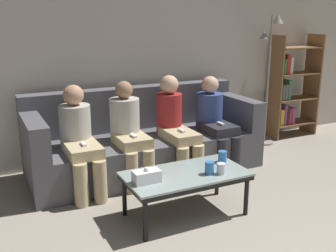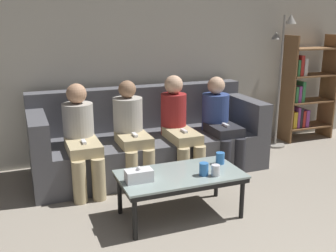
{
  "view_description": "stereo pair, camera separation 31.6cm",
  "coord_description": "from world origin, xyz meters",
  "px_view_note": "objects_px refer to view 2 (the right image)",
  "views": [
    {
      "loc": [
        -1.63,
        -0.9,
        1.68
      ],
      "look_at": [
        0.0,
        2.4,
        0.67
      ],
      "focal_mm": 42.0,
      "sensor_mm": 36.0,
      "label": 1
    },
    {
      "loc": [
        -1.34,
        -1.03,
        1.68
      ],
      "look_at": [
        0.0,
        2.4,
        0.67
      ],
      "focal_mm": 42.0,
      "sensor_mm": 36.0,
      "label": 2
    }
  ],
  "objects_px": {
    "coffee_table": "(180,178)",
    "seated_person_left_end": "(81,135)",
    "cup_near_right": "(220,158)",
    "standing_lamp": "(281,67)",
    "tissue_box": "(139,176)",
    "couch": "(148,141)",
    "bookshelf": "(303,92)",
    "cup_near_left": "(216,170)",
    "seated_person_mid_right": "(178,124)",
    "seated_person_mid_left": "(131,129)",
    "seated_person_right_end": "(220,120)",
    "cup_far_center": "(204,169)"
  },
  "relations": [
    {
      "from": "couch",
      "to": "tissue_box",
      "type": "relative_size",
      "value": 11.63
    },
    {
      "from": "cup_near_right",
      "to": "seated_person_mid_right",
      "type": "relative_size",
      "value": 0.1
    },
    {
      "from": "tissue_box",
      "to": "coffee_table",
      "type": "bearing_deg",
      "value": 5.63
    },
    {
      "from": "cup_near_right",
      "to": "seated_person_mid_left",
      "type": "bearing_deg",
      "value": 124.06
    },
    {
      "from": "cup_near_left",
      "to": "tissue_box",
      "type": "bearing_deg",
      "value": 169.66
    },
    {
      "from": "cup_near_right",
      "to": "seated_person_right_end",
      "type": "distance_m",
      "value": 0.98
    },
    {
      "from": "couch",
      "to": "cup_near_left",
      "type": "bearing_deg",
      "value": -83.4
    },
    {
      "from": "tissue_box",
      "to": "seated_person_mid_left",
      "type": "xyz_separation_m",
      "value": [
        0.22,
        0.99,
        0.11
      ]
    },
    {
      "from": "cup_near_right",
      "to": "standing_lamp",
      "type": "height_order",
      "value": "standing_lamp"
    },
    {
      "from": "tissue_box",
      "to": "couch",
      "type": "bearing_deg",
      "value": 68.29
    },
    {
      "from": "coffee_table",
      "to": "cup_near_right",
      "type": "distance_m",
      "value": 0.45
    },
    {
      "from": "couch",
      "to": "tissue_box",
      "type": "distance_m",
      "value": 1.31
    },
    {
      "from": "cup_near_left",
      "to": "cup_near_right",
      "type": "distance_m",
      "value": 0.29
    },
    {
      "from": "cup_near_left",
      "to": "seated_person_mid_right",
      "type": "relative_size",
      "value": 0.09
    },
    {
      "from": "coffee_table",
      "to": "cup_near_right",
      "type": "xyz_separation_m",
      "value": [
        0.43,
        0.08,
        0.09
      ]
    },
    {
      "from": "coffee_table",
      "to": "cup_near_right",
      "type": "bearing_deg",
      "value": 10.67
    },
    {
      "from": "cup_near_right",
      "to": "seated_person_right_end",
      "type": "relative_size",
      "value": 0.1
    },
    {
      "from": "coffee_table",
      "to": "seated_person_left_end",
      "type": "distance_m",
      "value": 1.17
    },
    {
      "from": "seated_person_mid_left",
      "to": "standing_lamp",
      "type": "bearing_deg",
      "value": 10.28
    },
    {
      "from": "coffee_table",
      "to": "seated_person_mid_right",
      "type": "height_order",
      "value": "seated_person_mid_right"
    },
    {
      "from": "couch",
      "to": "cup_near_left",
      "type": "xyz_separation_m",
      "value": [
        0.15,
        -1.33,
        0.12
      ]
    },
    {
      "from": "cup_far_center",
      "to": "standing_lamp",
      "type": "distance_m",
      "value": 2.4
    },
    {
      "from": "couch",
      "to": "bookshelf",
      "type": "bearing_deg",
      "value": 7.25
    },
    {
      "from": "coffee_table",
      "to": "standing_lamp",
      "type": "distance_m",
      "value": 2.5
    },
    {
      "from": "bookshelf",
      "to": "seated_person_right_end",
      "type": "distance_m",
      "value": 1.7
    },
    {
      "from": "cup_near_left",
      "to": "cup_far_center",
      "type": "relative_size",
      "value": 0.87
    },
    {
      "from": "cup_near_right",
      "to": "seated_person_mid_left",
      "type": "height_order",
      "value": "seated_person_mid_left"
    },
    {
      "from": "cup_far_center",
      "to": "seated_person_right_end",
      "type": "relative_size",
      "value": 0.11
    },
    {
      "from": "coffee_table",
      "to": "seated_person_mid_left",
      "type": "relative_size",
      "value": 1.01
    },
    {
      "from": "tissue_box",
      "to": "standing_lamp",
      "type": "height_order",
      "value": "standing_lamp"
    },
    {
      "from": "standing_lamp",
      "to": "seated_person_mid_left",
      "type": "relative_size",
      "value": 1.64
    },
    {
      "from": "tissue_box",
      "to": "seated_person_mid_left",
      "type": "bearing_deg",
      "value": 77.39
    },
    {
      "from": "bookshelf",
      "to": "seated_person_left_end",
      "type": "distance_m",
      "value": 3.23
    },
    {
      "from": "couch",
      "to": "coffee_table",
      "type": "xyz_separation_m",
      "value": [
        -0.1,
        -1.18,
        0.03
      ]
    },
    {
      "from": "seated_person_mid_right",
      "to": "seated_person_right_end",
      "type": "bearing_deg",
      "value": 3.02
    },
    {
      "from": "couch",
      "to": "standing_lamp",
      "type": "xyz_separation_m",
      "value": [
        1.89,
        0.16,
        0.74
      ]
    },
    {
      "from": "coffee_table",
      "to": "seated_person_left_end",
      "type": "relative_size",
      "value": 1.01
    },
    {
      "from": "couch",
      "to": "coffee_table",
      "type": "bearing_deg",
      "value": -95.02
    },
    {
      "from": "couch",
      "to": "cup_near_right",
      "type": "xyz_separation_m",
      "value": [
        0.32,
        -1.1,
        0.13
      ]
    },
    {
      "from": "tissue_box",
      "to": "seated_person_mid_left",
      "type": "distance_m",
      "value": 1.02
    },
    {
      "from": "seated_person_mid_left",
      "to": "seated_person_mid_right",
      "type": "bearing_deg",
      "value": -3.66
    },
    {
      "from": "cup_near_right",
      "to": "seated_person_left_end",
      "type": "xyz_separation_m",
      "value": [
        -1.11,
        0.84,
        0.11
      ]
    },
    {
      "from": "cup_far_center",
      "to": "cup_near_right",
      "type": "bearing_deg",
      "value": 36.26
    },
    {
      "from": "seated_person_mid_left",
      "to": "seated_person_mid_right",
      "type": "xyz_separation_m",
      "value": [
        0.52,
        -0.03,
        0.01
      ]
    },
    {
      "from": "coffee_table",
      "to": "seated_person_mid_right",
      "type": "distance_m",
      "value": 1.01
    },
    {
      "from": "tissue_box",
      "to": "cup_near_right",
      "type": "bearing_deg",
      "value": 8.32
    },
    {
      "from": "tissue_box",
      "to": "cup_near_left",
      "type": "bearing_deg",
      "value": -10.34
    },
    {
      "from": "cup_near_left",
      "to": "seated_person_left_end",
      "type": "bearing_deg",
      "value": 131.1
    },
    {
      "from": "seated_person_left_end",
      "to": "seated_person_mid_left",
      "type": "distance_m",
      "value": 0.53
    },
    {
      "from": "cup_near_left",
      "to": "standing_lamp",
      "type": "bearing_deg",
      "value": 40.76
    }
  ]
}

